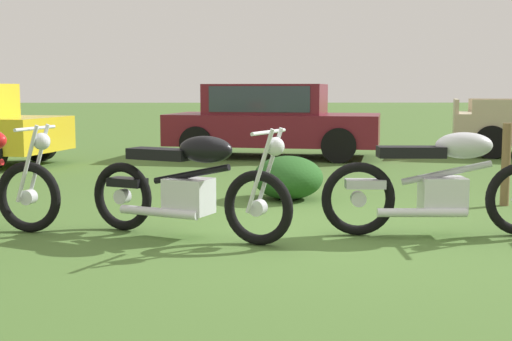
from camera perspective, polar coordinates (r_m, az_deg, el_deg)
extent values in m
plane|color=#476B2D|center=(6.59, 4.96, -4.99)|extent=(120.00, 120.00, 0.00)
torus|color=black|center=(6.79, -18.32, -2.10)|extent=(0.67, 0.27, 0.67)
cylinder|color=silver|center=(6.79, -18.32, -2.10)|extent=(0.16, 0.13, 0.14)
cylinder|color=silver|center=(6.79, -17.58, 0.68)|extent=(0.26, 0.11, 0.72)
cylinder|color=silver|center=(6.64, -18.41, 0.52)|extent=(0.26, 0.11, 0.72)
cylinder|color=silver|center=(6.67, -17.80, 3.35)|extent=(0.21, 0.62, 0.03)
sphere|color=silver|center=(6.65, -17.33, 2.32)|extent=(0.20, 0.20, 0.16)
torus|color=black|center=(5.92, 0.17, -3.10)|extent=(0.62, 0.38, 0.65)
torus|color=black|center=(6.66, -10.99, -2.12)|extent=(0.62, 0.38, 0.65)
cylinder|color=silver|center=(5.92, 0.17, -3.10)|extent=(0.17, 0.15, 0.14)
cylinder|color=silver|center=(6.66, -10.99, -2.12)|extent=(0.17, 0.15, 0.14)
cylinder|color=silver|center=(5.93, 1.07, 0.11)|extent=(0.25, 0.15, 0.73)
cylinder|color=silver|center=(5.77, 0.32, -0.08)|extent=(0.25, 0.15, 0.73)
cube|color=silver|center=(6.24, -5.59, -2.11)|extent=(0.49, 0.45, 0.32)
cylinder|color=black|center=(6.20, -5.38, -0.31)|extent=(0.72, 0.41, 0.22)
ellipsoid|color=black|center=(6.10, -4.20, 1.75)|extent=(0.58, 0.47, 0.24)
cube|color=black|center=(6.36, -7.94, 1.36)|extent=(0.64, 0.49, 0.10)
cube|color=black|center=(6.61, -10.60, -0.96)|extent=(0.40, 0.32, 0.08)
cylinder|color=silver|center=(5.80, 1.06, 3.20)|extent=(0.32, 0.58, 0.03)
sphere|color=silver|center=(5.79, 1.60, 2.00)|extent=(0.22, 0.22, 0.16)
cylinder|color=silver|center=(6.25, -8.07, -3.44)|extent=(0.75, 0.44, 0.08)
torus|color=black|center=(6.38, 8.46, -2.33)|extent=(0.68, 0.11, 0.68)
cylinder|color=silver|center=(6.38, 8.46, -2.33)|extent=(0.14, 0.10, 0.14)
cube|color=silver|center=(6.53, 15.18, -1.93)|extent=(0.41, 0.31, 0.32)
cylinder|color=#B7BABF|center=(6.51, 15.49, -0.19)|extent=(0.82, 0.09, 0.23)
ellipsoid|color=#B7BABF|center=(6.53, 16.83, 2.00)|extent=(0.53, 0.28, 0.24)
cube|color=black|center=(6.41, 12.69, 1.51)|extent=(0.61, 0.26, 0.10)
cube|color=#B7BABF|center=(6.37, 9.02, -1.09)|extent=(0.37, 0.19, 0.08)
cylinder|color=silver|center=(6.35, 13.58, -3.41)|extent=(0.80, 0.11, 0.08)
cylinder|color=black|center=(13.45, -17.47, 2.12)|extent=(0.67, 0.37, 0.64)
cube|color=maroon|center=(13.57, 1.52, 3.44)|extent=(4.37, 2.67, 0.60)
cube|color=maroon|center=(13.58, 0.90, 5.89)|extent=(2.54, 2.10, 0.60)
cube|color=#2D3842|center=(13.58, 0.90, 5.98)|extent=(2.22, 2.06, 0.48)
cylinder|color=black|center=(14.28, 7.40, 2.63)|extent=(0.67, 0.35, 0.64)
cylinder|color=black|center=(12.58, 6.87, 2.08)|extent=(0.67, 0.35, 0.64)
cylinder|color=black|center=(14.70, -3.06, 2.79)|extent=(0.67, 0.35, 0.64)
cylinder|color=black|center=(13.05, -4.92, 2.27)|extent=(0.67, 0.35, 0.64)
cube|color=#BCAD8C|center=(14.84, 16.23, 5.16)|extent=(0.57, 1.71, 0.28)
cylinder|color=black|center=(15.77, 18.48, 2.72)|extent=(0.68, 0.39, 0.64)
cylinder|color=black|center=(14.04, 18.91, 2.25)|extent=(0.68, 0.39, 0.64)
ellipsoid|color=#23541E|center=(8.41, 2.67, -0.58)|extent=(0.85, 0.94, 0.53)
cylinder|color=brown|center=(8.41, 19.97, 0.46)|extent=(0.10, 0.10, 0.95)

